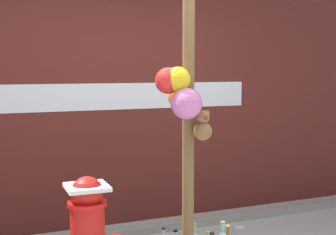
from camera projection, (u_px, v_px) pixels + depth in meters
The scene contains 5 objects.
building_wall at pixel (118, 83), 5.19m from camera, with size 10.00×0.21×3.01m.
curb_strip at pixel (135, 231), 4.88m from camera, with size 8.00×0.12×0.08m, color gray.
memorial_post at pixel (185, 67), 3.65m from camera, with size 0.50×0.53×2.97m.
fire_hydrant at pixel (88, 233), 3.55m from camera, with size 0.48×0.31×0.88m.
litter_0 at pixel (240, 227), 5.11m from camera, with size 0.09×0.09×0.01m, color silver.
Camera 1 is at (-1.57, -3.11, 1.66)m, focal length 51.96 mm.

